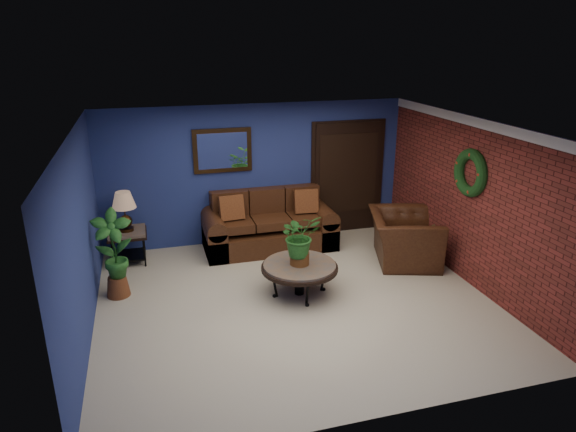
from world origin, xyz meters
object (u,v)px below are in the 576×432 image
object	(u,v)px
coffee_table	(300,268)
armchair	(404,238)
sofa	(268,228)
table_lamp	(124,207)
end_table	(128,238)
side_chair	(306,211)

from	to	relation	value
coffee_table	armchair	xyz separation A→B (m)	(2.03, 0.66, -0.01)
sofa	coffee_table	xyz separation A→B (m)	(0.01, -1.88, 0.08)
table_lamp	armchair	xyz separation A→B (m)	(4.45, -1.18, -0.57)
table_lamp	armchair	bearing A→B (deg)	-14.87
end_table	table_lamp	size ratio (longest dim) A/B	0.97
sofa	side_chair	bearing A→B (deg)	3.23
sofa	armchair	xyz separation A→B (m)	(2.04, -1.22, 0.07)
table_lamp	side_chair	distance (m)	3.14
coffee_table	table_lamp	world-z (taller)	table_lamp
armchair	coffee_table	bearing A→B (deg)	125.59
table_lamp	side_chair	bearing A→B (deg)	1.41
sofa	armchair	size ratio (longest dim) A/B	1.83
sofa	armchair	world-z (taller)	sofa
table_lamp	side_chair	world-z (taller)	table_lamp
coffee_table	armchair	bearing A→B (deg)	18.02
sofa	coffee_table	distance (m)	1.88
side_chair	armchair	size ratio (longest dim) A/B	0.82
armchair	sofa	bearing A→B (deg)	76.73
coffee_table	end_table	bearing A→B (deg)	142.73
sofa	end_table	distance (m)	2.41
coffee_table	armchair	world-z (taller)	armchair
sofa	table_lamp	bearing A→B (deg)	-179.13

